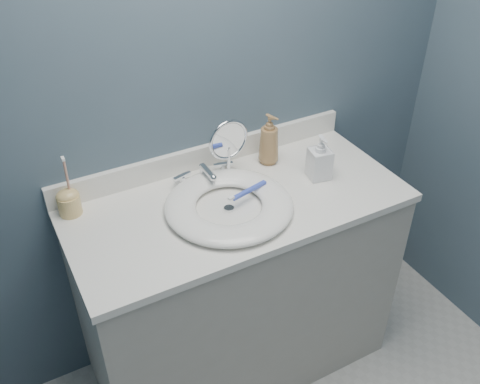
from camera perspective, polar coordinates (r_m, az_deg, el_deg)
back_wall at (r=1.96m, az=-4.16°, el=10.89°), size 2.20×0.02×2.40m
vanity_cabinet at (r=2.21m, az=-0.23°, el=-10.45°), size 1.20×0.55×0.85m
countertop at (r=1.92m, az=-0.27°, el=-1.31°), size 1.22×0.57×0.03m
backsplash at (r=2.08m, az=-3.70°, el=3.88°), size 1.22×0.02×0.09m
basin at (r=1.86m, az=-1.19°, el=-1.40°), size 0.45×0.45×0.04m
drain at (r=1.86m, az=-1.19°, el=-1.77°), size 0.04×0.04×0.01m
faucet at (r=2.00m, az=-3.80°, el=1.81°), size 0.25×0.13×0.07m
makeup_mirror at (r=1.97m, az=-1.24°, el=4.87°), size 0.16×0.09×0.24m
soap_bottle_amber at (r=2.07m, az=3.12°, el=5.65°), size 0.10×0.10×0.21m
soap_bottle_clear at (r=2.01m, az=8.52°, el=3.70°), size 0.09×0.09×0.18m
toothbrush_holder at (r=1.91m, az=-17.80°, el=-0.93°), size 0.08×0.08×0.23m
toothbrush_lying at (r=1.88m, az=0.84°, el=0.10°), size 0.17×0.06×0.02m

